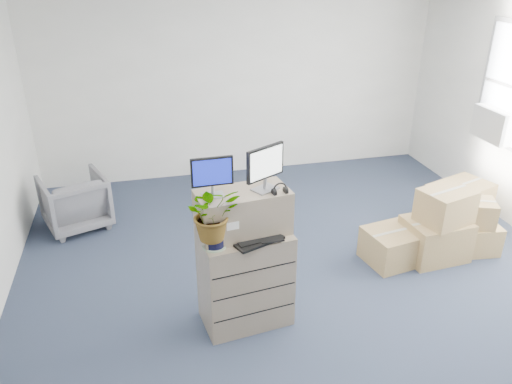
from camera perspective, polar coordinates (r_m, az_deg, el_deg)
The scene contains 17 objects.
ground at distance 5.15m, azimuth 6.58°, elevation -12.35°, with size 7.00×7.00×0.00m, color #232E3F.
wall_back at distance 7.66m, azimuth -1.96°, elevation 12.27°, with size 6.00×0.02×2.80m, color silver.
ac_unit at distance 7.07m, azimuth 25.61°, elevation 6.98°, with size 0.24×0.60×0.40m, color white.
filing_cabinet_lower at distance 4.64m, azimuth -1.22°, elevation -9.83°, with size 0.80×0.49×0.93m, color gray.
filing_cabinet_upper at distance 4.33m, azimuth -1.50°, elevation -2.33°, with size 0.80×0.40×0.40m, color gray.
monitor_left at distance 4.09m, azimuth -5.03°, elevation 1.98°, with size 0.35×0.14×0.35m.
monitor_right at distance 4.18m, azimuth 1.08°, elevation 2.99°, with size 0.36×0.23×0.39m.
headphones at distance 4.19m, azimuth 2.75°, elevation 0.29°, with size 0.13×0.13×0.01m, color black.
keyboard at distance 4.27m, azimuth 0.29°, elevation -5.60°, with size 0.44×0.18×0.02m, color black.
mouse at distance 4.40m, azimuth 3.03°, elevation -4.55°, with size 0.09×0.05×0.03m, color silver.
water_bottle at distance 4.39m, azimuth -0.66°, elevation -3.28°, with size 0.06×0.06×0.21m, color #9D9FA5.
phone_dock at distance 4.36m, azimuth -1.77°, elevation -4.52°, with size 0.05×0.04×0.10m.
external_drive at distance 4.56m, azimuth 2.39°, elevation -3.27°, with size 0.17×0.13×0.05m, color black.
tissue_box at distance 4.54m, azimuth 2.06°, elevation -2.39°, with size 0.23×0.12×0.09m, color #3B8ECA.
potted_plant at distance 4.09m, azimuth -4.91°, elevation -3.15°, with size 0.47×0.51×0.46m.
office_chair at distance 6.64m, azimuth -20.02°, elevation -0.78°, with size 0.73×0.69×0.76m, color slate.
cardboard_boxes at distance 6.26m, azimuth 20.63°, elevation -3.30°, with size 1.99×1.29×0.85m.
Camera 1 is at (-1.52, -3.79, 3.14)m, focal length 35.00 mm.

